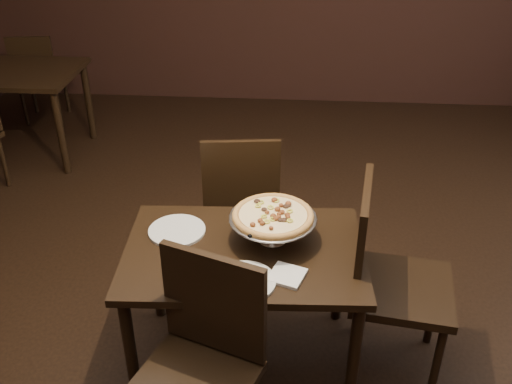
{
  "coord_description": "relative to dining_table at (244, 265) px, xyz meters",
  "views": [
    {
      "loc": [
        0.15,
        -2.17,
        2.21
      ],
      "look_at": [
        -0.01,
        -0.04,
        0.95
      ],
      "focal_mm": 40.0,
      "sensor_mm": 36.0,
      "label": 1
    }
  ],
  "objects": [
    {
      "name": "pizza_stand",
      "position": [
        0.12,
        0.08,
        0.22
      ],
      "size": [
        0.4,
        0.4,
        0.17
      ],
      "color": "silver",
      "rests_on": "dining_table"
    },
    {
      "name": "room",
      "position": [
        0.12,
        0.12,
        0.81
      ],
      "size": [
        6.04,
        7.04,
        2.84
      ],
      "color": "black",
      "rests_on": "ground"
    },
    {
      "name": "chair_near",
      "position": [
        -0.12,
        -0.52,
        -0.07
      ],
      "size": [
        0.57,
        0.57,
        0.94
      ],
      "rotation": [
        0.0,
        0.0,
        -0.36
      ],
      "color": "black",
      "rests_on": "ground"
    },
    {
      "name": "packet_caddy",
      "position": [
        -0.21,
        -0.13,
        0.12
      ],
      "size": [
        0.08,
        0.08,
        0.06
      ],
      "rotation": [
        0.0,
        0.0,
        -0.31
      ],
      "color": "black",
      "rests_on": "dining_table"
    },
    {
      "name": "dining_table",
      "position": [
        0.0,
        0.0,
        0.0
      ],
      "size": [
        1.12,
        0.77,
        0.68
      ],
      "rotation": [
        0.0,
        0.0,
        0.05
      ],
      "color": "black",
      "rests_on": "ground"
    },
    {
      "name": "napkin_stack",
      "position": [
        0.2,
        -0.18,
        0.1
      ],
      "size": [
        0.18,
        0.18,
        0.01
      ],
      "primitive_type": "cube",
      "rotation": [
        0.0,
        0.0,
        -0.35
      ],
      "color": "white",
      "rests_on": "dining_table"
    },
    {
      "name": "chair_side",
      "position": [
        0.66,
        0.03,
        -0.05
      ],
      "size": [
        0.52,
        0.52,
        0.99
      ],
      "rotation": [
        0.0,
        0.0,
        1.42
      ],
      "color": "black",
      "rests_on": "ground"
    },
    {
      "name": "plate_near",
      "position": [
        0.02,
        -0.23,
        0.1
      ],
      "size": [
        0.27,
        0.27,
        0.01
      ],
      "primitive_type": "cylinder",
      "color": "silver",
      "rests_on": "dining_table"
    },
    {
      "name": "background_table",
      "position": [
        -2.14,
        2.19,
        0.04
      ],
      "size": [
        1.17,
        0.78,
        0.73
      ],
      "color": "black",
      "rests_on": "ground"
    },
    {
      "name": "parmesan_shaker",
      "position": [
        -0.25,
        -0.22,
        0.14
      ],
      "size": [
        0.06,
        0.06,
        0.11
      ],
      "color": "beige",
      "rests_on": "dining_table"
    },
    {
      "name": "pepper_flake_shaker",
      "position": [
        -0.2,
        -0.24,
        0.14
      ],
      "size": [
        0.06,
        0.06,
        0.1
      ],
      "color": "maroon",
      "rests_on": "dining_table"
    },
    {
      "name": "bg_chair_far",
      "position": [
        -2.19,
        2.86,
        -0.13
      ],
      "size": [
        0.45,
        0.45,
        0.84
      ],
      "rotation": [
        0.0,
        0.0,
        3.28
      ],
      "color": "black",
      "rests_on": "ground"
    },
    {
      "name": "plate_left",
      "position": [
        -0.33,
        0.12,
        0.1
      ],
      "size": [
        0.27,
        0.27,
        0.01
      ],
      "primitive_type": "cylinder",
      "color": "silver",
      "rests_on": "dining_table"
    },
    {
      "name": "chair_far",
      "position": [
        -0.09,
        0.75,
        -0.09
      ],
      "size": [
        0.47,
        0.47,
        0.92
      ],
      "rotation": [
        0.0,
        0.0,
        3.26
      ],
      "color": "black",
      "rests_on": "ground"
    },
    {
      "name": "serving_spatula",
      "position": [
        0.07,
        -0.05,
        0.22
      ],
      "size": [
        0.15,
        0.15,
        0.02
      ],
      "rotation": [
        0.0,
        0.0,
        -0.77
      ],
      "color": "silver",
      "rests_on": "pizza_stand"
    }
  ]
}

